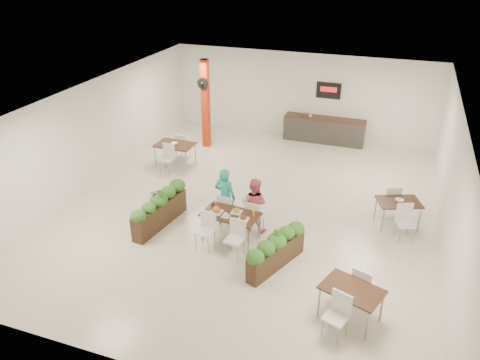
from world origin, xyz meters
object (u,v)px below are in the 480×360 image
diner_man (225,197)px  diner_woman (254,205)px  planter_right (276,249)px  side_table_a (175,147)px  service_counter (324,129)px  planter_left (159,208)px  main_table (230,218)px  side_table_b (398,206)px  red_column (205,103)px  side_table_c (351,294)px

diner_man → diner_woman: size_ratio=1.10×
planter_right → side_table_a: bearing=137.7°
service_counter → planter_left: 7.92m
main_table → side_table_b: 4.42m
diner_man → side_table_b: diner_man is taller
side_table_b → side_table_a: bearing=146.2°
red_column → planter_right: size_ratio=1.77×
main_table → diner_woman: (0.41, 0.65, 0.10)m
diner_woman → planter_left: bearing=21.3°
main_table → side_table_a: size_ratio=1.07×
diner_man → service_counter: bearing=-95.5°
side_table_c → planter_left: bearing=180.0°
planter_right → side_table_c: 2.17m
red_column → side_table_b: bearing=-26.4°
diner_man → red_column: bearing=-55.4°
diner_man → planter_left: (-1.60, -0.65, -0.28)m
service_counter → side_table_a: size_ratio=1.85×
diner_man → planter_left: size_ratio=0.78×
main_table → planter_left: planter_left is taller
service_counter → diner_man: bearing=-101.8°
diner_man → main_table: bearing=127.0°
service_counter → red_column: bearing=-155.0°
diner_man → side_table_b: 4.53m
diner_man → planter_right: 2.26m
diner_woman → planter_right: diner_woman is taller
main_table → diner_woman: size_ratio=1.18×
diner_woman → planter_left: 2.49m
red_column → diner_woman: (3.41, -4.83, -0.91)m
planter_right → side_table_b: planter_right is taller
service_counter → planter_right: 8.06m
red_column → planter_left: red_column is taller
service_counter → diner_woman: size_ratio=2.04×
service_counter → planter_left: (-2.99, -7.34, 0.04)m
planter_left → planter_right: (3.38, -0.71, -0.03)m
service_counter → planter_right: size_ratio=1.66×
planter_left → side_table_b: 6.25m
red_column → diner_man: red_column is taller
side_table_a → side_table_c: size_ratio=0.97×
diner_woman → service_counter: bearing=-88.8°
main_table → planter_left: (-1.99, 0.01, -0.11)m
red_column → main_table: size_ratio=1.84×
planter_left → side_table_a: 3.83m
diner_man → side_table_c: (3.61, -2.51, -0.19)m
side_table_a → side_table_c: same height
planter_right → diner_woman: bearing=125.8°
red_column → side_table_a: size_ratio=1.97×
planter_left → side_table_a: bearing=110.5°
red_column → service_counter: bearing=25.0°
main_table → side_table_a: (-3.33, 3.60, -0.00)m
service_counter → planter_right: (0.39, -8.05, 0.00)m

